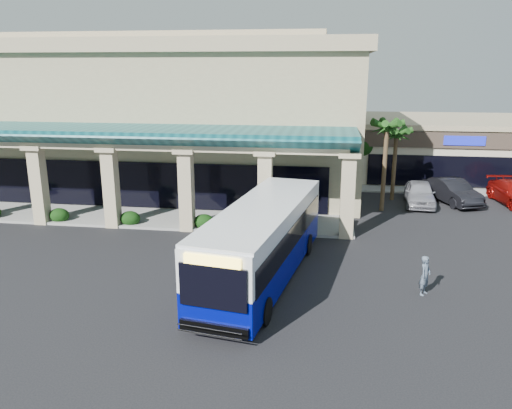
% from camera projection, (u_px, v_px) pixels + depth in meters
% --- Properties ---
extents(ground, '(110.00, 110.00, 0.00)m').
position_uv_depth(ground, '(220.00, 267.00, 23.49)').
color(ground, black).
extents(main_building, '(30.80, 14.80, 11.35)m').
position_uv_depth(main_building, '(161.00, 114.00, 38.37)').
color(main_building, tan).
rests_on(main_building, ground).
extents(arcade, '(30.00, 6.20, 5.70)m').
position_uv_depth(arcade, '(114.00, 174.00, 30.33)').
color(arcade, '#0C454C').
rests_on(arcade, ground).
extents(strip_mall, '(22.50, 12.50, 4.90)m').
position_uv_depth(strip_mall, '(481.00, 147.00, 43.27)').
color(strip_mall, beige).
rests_on(strip_mall, ground).
extents(palm_0, '(2.40, 2.40, 6.60)m').
position_uv_depth(palm_0, '(385.00, 161.00, 31.94)').
color(palm_0, '#14380F').
rests_on(palm_0, ground).
extents(palm_1, '(2.40, 2.40, 5.80)m').
position_uv_depth(palm_1, '(395.00, 159.00, 34.77)').
color(palm_1, '#14380F').
rests_on(palm_1, ground).
extents(broadleaf_tree, '(2.60, 2.60, 4.81)m').
position_uv_depth(broadleaf_tree, '(361.00, 154.00, 39.96)').
color(broadleaf_tree, black).
rests_on(broadleaf_tree, ground).
extents(transit_bus, '(4.71, 12.34, 3.36)m').
position_uv_depth(transit_bus, '(263.00, 243.00, 21.78)').
color(transit_bus, '#010887').
rests_on(transit_bus, ground).
extents(pedestrian, '(0.66, 0.73, 1.67)m').
position_uv_depth(pedestrian, '(425.00, 275.00, 20.43)').
color(pedestrian, slate).
rests_on(pedestrian, ground).
extents(car_silver, '(2.29, 4.89, 1.62)m').
position_uv_depth(car_silver, '(420.00, 193.00, 34.03)').
color(car_silver, '#A3A2AB').
rests_on(car_silver, ground).
extents(car_white, '(3.46, 5.37, 1.67)m').
position_uv_depth(car_white, '(452.00, 191.00, 34.49)').
color(car_white, black).
rests_on(car_white, ground).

